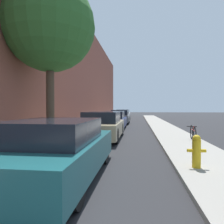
# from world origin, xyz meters

# --- Properties ---
(ground_plane) EXTENTS (120.00, 120.00, 0.00)m
(ground_plane) POSITION_xyz_m (0.00, 16.00, 0.00)
(ground_plane) COLOR #28282B
(sidewalk_left) EXTENTS (2.00, 52.00, 0.12)m
(sidewalk_left) POSITION_xyz_m (-2.90, 16.00, 0.06)
(sidewalk_left) COLOR #9E998E
(sidewalk_left) RESTS_ON ground
(sidewalk_right) EXTENTS (2.00, 52.00, 0.12)m
(sidewalk_right) POSITION_xyz_m (2.90, 16.00, 0.06)
(sidewalk_right) COLOR #9E998E
(sidewalk_right) RESTS_ON ground
(building_facade_left) EXTENTS (0.70, 52.00, 9.74)m
(building_facade_left) POSITION_xyz_m (-4.25, 16.00, 4.87)
(building_facade_left) COLOR brown
(building_facade_left) RESTS_ON ground
(parked_car_teal) EXTENTS (1.88, 4.43, 1.32)m
(parked_car_teal) POSITION_xyz_m (-0.81, 5.47, 0.64)
(parked_car_teal) COLOR black
(parked_car_teal) RESTS_ON ground
(parked_car_champagne) EXTENTS (1.81, 4.59, 1.38)m
(parked_car_champagne) POSITION_xyz_m (-0.79, 11.51, 0.66)
(parked_car_champagne) COLOR black
(parked_car_champagne) RESTS_ON ground
(parked_car_navy) EXTENTS (1.85, 4.45, 1.32)m
(parked_car_navy) POSITION_xyz_m (-0.92, 16.72, 0.63)
(parked_car_navy) COLOR black
(parked_car_navy) RESTS_ON ground
(parked_car_grey) EXTENTS (1.78, 4.12, 1.35)m
(parked_car_grey) POSITION_xyz_m (-0.82, 22.10, 0.65)
(parked_car_grey) COLOR black
(parked_car_grey) RESTS_ON ground
(parked_car_white) EXTENTS (1.69, 4.45, 1.35)m
(parked_car_white) POSITION_xyz_m (-0.95, 28.10, 0.65)
(parked_car_white) COLOR black
(parked_car_white) RESTS_ON ground
(street_tree_near) EXTENTS (3.67, 3.67, 6.59)m
(street_tree_near) POSITION_xyz_m (-2.58, 9.25, 4.85)
(street_tree_near) COLOR #4C3A2B
(street_tree_near) RESTS_ON sidewalk_left
(fire_hydrant) EXTENTS (0.44, 0.20, 0.80)m
(fire_hydrant) POSITION_xyz_m (2.40, 6.33, 0.53)
(fire_hydrant) COLOR gold
(fire_hydrant) RESTS_ON sidewalk_right
(bicycle) EXTENTS (0.44, 1.60, 0.65)m
(bicycle) POSITION_xyz_m (3.41, 10.76, 0.46)
(bicycle) COLOR black
(bicycle) RESTS_ON sidewalk_right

